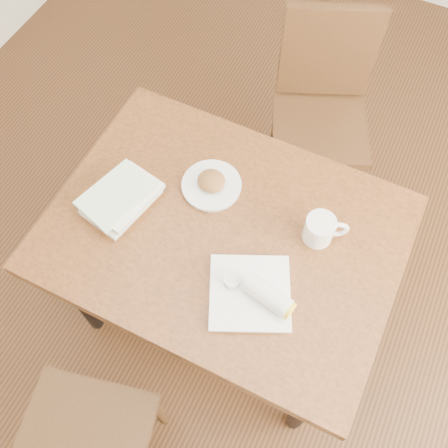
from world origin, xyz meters
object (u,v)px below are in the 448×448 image
at_px(chair_far, 322,102).
at_px(plate_burrito, 256,293).
at_px(coffee_mug, 321,229).
at_px(table, 224,242).
at_px(book_stack, 121,198).
at_px(plate_scone, 212,184).

distance_m(chair_far, plate_burrito, 1.06).
distance_m(chair_far, coffee_mug, 0.82).
height_order(table, coffee_mug, coffee_mug).
distance_m(plate_burrito, book_stack, 0.56).
distance_m(chair_far, plate_scone, 0.78).
height_order(chair_far, plate_scone, chair_far).
relative_size(table, plate_burrito, 3.52).
relative_size(chair_far, book_stack, 3.34).
relative_size(table, plate_scone, 5.57).
bearing_deg(chair_far, table, -94.16).
height_order(coffee_mug, plate_burrito, coffee_mug).
xyz_separation_m(chair_far, book_stack, (-0.43, -0.92, 0.23)).
bearing_deg(book_stack, plate_scone, 37.99).
bearing_deg(coffee_mug, plate_burrito, -109.83).
bearing_deg(plate_burrito, table, 138.80).
bearing_deg(plate_scone, chair_far, 76.17).
bearing_deg(chair_far, plate_burrito, -83.01).
bearing_deg(table, coffee_mug, 22.31).
distance_m(coffee_mug, book_stack, 0.68).
xyz_separation_m(coffee_mug, plate_burrito, (-0.10, -0.29, -0.03)).
bearing_deg(table, book_stack, -171.37).
bearing_deg(book_stack, plate_burrito, -11.29).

